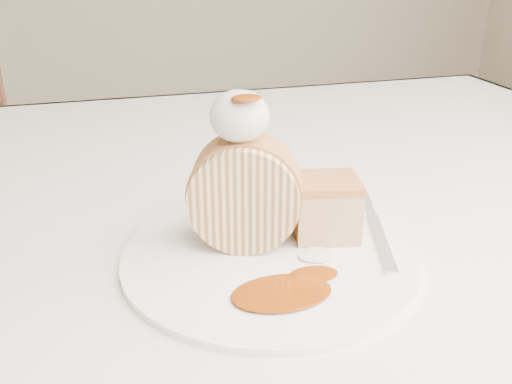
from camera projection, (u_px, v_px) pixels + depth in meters
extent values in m
cube|color=silver|center=(177.00, 206.00, 0.66)|extent=(1.40, 0.90, 0.04)
cube|color=silver|center=(146.00, 168.00, 1.10)|extent=(1.40, 0.01, 0.28)
cylinder|color=brown|center=(434.00, 257.00, 1.29)|extent=(0.06, 0.06, 0.71)
cylinder|color=brown|center=(40.00, 249.00, 1.63)|extent=(0.04, 0.04, 0.42)
cylinder|color=brown|center=(32.00, 324.00, 1.31)|extent=(0.04, 0.04, 0.42)
cylinder|color=white|center=(270.00, 256.00, 0.51)|extent=(0.31, 0.31, 0.01)
cylinder|color=beige|center=(245.00, 193.00, 0.51)|extent=(0.11, 0.08, 0.10)
cube|color=#BF7B48|center=(326.00, 211.00, 0.53)|extent=(0.07, 0.06, 0.05)
ellipsoid|color=silver|center=(239.00, 116.00, 0.48)|extent=(0.05, 0.05, 0.04)
ellipsoid|color=#772C04|center=(246.00, 91.00, 0.46)|extent=(0.03, 0.02, 0.01)
cube|color=silver|center=(381.00, 241.00, 0.53)|extent=(0.07, 0.16, 0.00)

